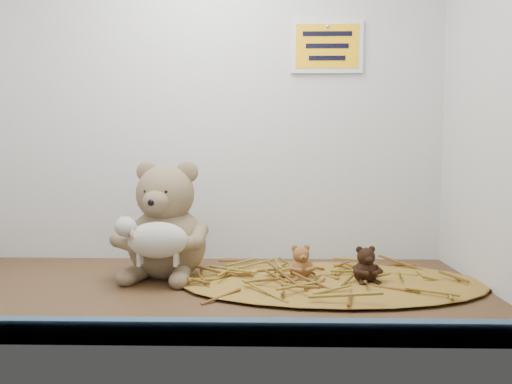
{
  "coord_description": "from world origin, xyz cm",
  "views": [
    {
      "loc": [
        14.75,
        -100.19,
        28.1
      ],
      "look_at": [
        12.51,
        3.19,
        19.88
      ],
      "focal_mm": 35.0,
      "sensor_mm": 36.0,
      "label": 1
    }
  ],
  "objects_px": {
    "mini_teddy_tan": "(301,260)",
    "mini_teddy_brown": "(366,263)",
    "toy_lamb": "(158,240)",
    "main_teddy": "(167,219)"
  },
  "relations": [
    {
      "from": "mini_teddy_tan",
      "to": "mini_teddy_brown",
      "type": "distance_m",
      "value": 0.14
    },
    {
      "from": "toy_lamb",
      "to": "main_teddy",
      "type": "bearing_deg",
      "value": 90.0
    },
    {
      "from": "main_teddy",
      "to": "mini_teddy_brown",
      "type": "bearing_deg",
      "value": -0.94
    },
    {
      "from": "mini_teddy_tan",
      "to": "toy_lamb",
      "type": "bearing_deg",
      "value": 178.57
    },
    {
      "from": "main_teddy",
      "to": "mini_teddy_tan",
      "type": "relative_size",
      "value": 3.6
    },
    {
      "from": "main_teddy",
      "to": "toy_lamb",
      "type": "bearing_deg",
      "value": -80.75
    },
    {
      "from": "main_teddy",
      "to": "mini_teddy_tan",
      "type": "xyz_separation_m",
      "value": [
        0.3,
        -0.05,
        -0.08
      ]
    },
    {
      "from": "toy_lamb",
      "to": "mini_teddy_brown",
      "type": "distance_m",
      "value": 0.44
    },
    {
      "from": "main_teddy",
      "to": "toy_lamb",
      "type": "xyz_separation_m",
      "value": [
        0.0,
        -0.09,
        -0.03
      ]
    },
    {
      "from": "mini_teddy_tan",
      "to": "mini_teddy_brown",
      "type": "height_order",
      "value": "mini_teddy_brown"
    }
  ]
}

